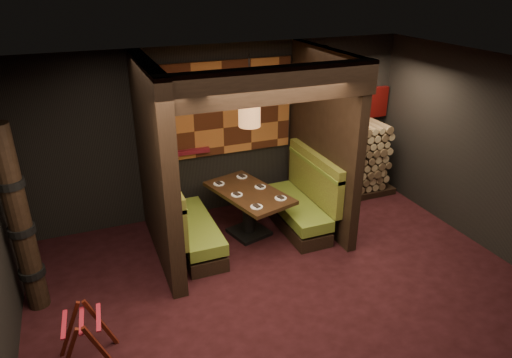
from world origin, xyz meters
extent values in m
cube|color=black|center=(0.00, 0.00, -0.01)|extent=(6.50, 5.50, 0.02)
cube|color=black|center=(0.00, 0.00, 2.86)|extent=(6.50, 5.50, 0.02)
cube|color=black|center=(0.00, 2.76, 1.43)|extent=(6.50, 0.02, 2.85)
cube|color=black|center=(3.26, 0.00, 1.43)|extent=(0.02, 5.50, 2.85)
cube|color=black|center=(-1.35, 1.65, 1.43)|extent=(0.20, 2.20, 2.85)
cube|color=black|center=(1.30, 1.70, 1.43)|extent=(0.15, 2.10, 2.85)
cube|color=black|center=(-0.02, 0.70, 2.63)|extent=(2.85, 0.18, 0.44)
cube|color=#9E5826|center=(-0.02, 2.71, 1.82)|extent=(2.40, 0.06, 1.55)
cube|color=#9E5826|center=(-1.23, 1.82, 1.85)|extent=(0.04, 1.85, 1.45)
cube|color=#5D111A|center=(-0.60, 2.65, 1.18)|extent=(0.60, 0.12, 0.07)
cube|color=black|center=(-0.85, 1.65, 0.11)|extent=(0.55, 1.60, 0.22)
cube|color=olive|center=(-0.85, 1.65, 0.36)|extent=(0.55, 1.60, 0.18)
cube|color=brown|center=(-1.19, 1.65, 0.75)|extent=(0.12, 1.60, 0.78)
cube|color=olive|center=(-1.19, 1.65, 1.10)|extent=(0.15, 1.60, 0.06)
cube|color=black|center=(0.82, 1.65, 0.11)|extent=(0.55, 1.60, 0.22)
cube|color=olive|center=(0.82, 1.65, 0.36)|extent=(0.55, 1.60, 0.18)
cube|color=brown|center=(1.16, 1.65, 0.75)|extent=(0.12, 1.60, 0.78)
cube|color=olive|center=(1.16, 1.65, 1.10)|extent=(0.15, 1.60, 0.06)
cube|color=black|center=(0.04, 1.71, 0.03)|extent=(0.68, 0.68, 0.06)
cylinder|color=black|center=(0.04, 1.71, 0.35)|extent=(0.20, 0.20, 0.70)
cube|color=#331E0F|center=(0.04, 1.71, 0.73)|extent=(1.14, 1.60, 0.06)
cylinder|color=white|center=(-0.04, 1.17, 0.77)|extent=(0.18, 0.18, 0.01)
cube|color=black|center=(-0.04, 1.17, 0.79)|extent=(0.10, 0.12, 0.02)
cylinder|color=white|center=(0.40, 1.30, 0.77)|extent=(0.18, 0.18, 0.01)
cube|color=black|center=(0.40, 1.30, 0.79)|extent=(0.10, 0.12, 0.02)
cylinder|color=white|center=(-0.17, 1.65, 0.77)|extent=(0.18, 0.18, 0.01)
cube|color=black|center=(-0.17, 1.65, 0.79)|extent=(0.10, 0.12, 0.02)
cylinder|color=white|center=(0.26, 1.77, 0.77)|extent=(0.18, 0.18, 0.01)
cube|color=black|center=(0.26, 1.77, 0.79)|extent=(0.10, 0.12, 0.02)
cylinder|color=white|center=(-0.31, 2.13, 0.77)|extent=(0.18, 0.18, 0.01)
cube|color=black|center=(-0.31, 2.13, 0.79)|extent=(0.10, 0.12, 0.02)
cylinder|color=white|center=(0.13, 2.25, 0.77)|extent=(0.18, 0.18, 0.01)
cube|color=black|center=(0.13, 2.25, 0.79)|extent=(0.10, 0.12, 0.02)
cylinder|color=#A16739|center=(0.04, 1.66, 2.05)|extent=(0.32, 0.32, 0.45)
sphere|color=#FFC672|center=(0.04, 1.66, 2.05)|extent=(0.18, 0.18, 0.18)
cylinder|color=black|center=(0.04, 1.66, 2.56)|extent=(0.02, 0.02, 0.57)
cube|color=#431209|center=(-2.37, -0.36, 0.31)|extent=(0.32, 0.06, 0.71)
cube|color=#431209|center=(-2.68, 0.08, 0.31)|extent=(0.32, 0.06, 0.71)
cube|color=#431209|center=(-2.34, 0.06, 0.31)|extent=(0.32, 0.06, 0.71)
cube|color=maroon|center=(-2.69, -0.13, 0.58)|extent=(0.07, 0.44, 0.01)
cube|color=maroon|center=(-2.52, -0.14, 0.58)|extent=(0.07, 0.44, 0.01)
cube|color=maroon|center=(-2.36, -0.15, 0.58)|extent=(0.07, 0.44, 0.01)
cylinder|color=black|center=(-3.05, 1.10, 1.20)|extent=(0.26, 0.26, 2.40)
cylinder|color=black|center=(-3.05, 1.10, 0.50)|extent=(0.31, 0.31, 0.09)
cylinder|color=black|center=(-3.05, 1.10, 1.10)|extent=(0.31, 0.31, 0.09)
cylinder|color=black|center=(-3.05, 1.10, 1.70)|extent=(0.31, 0.31, 0.09)
cube|color=black|center=(2.29, 2.35, 0.06)|extent=(1.73, 0.70, 0.12)
cube|color=brown|center=(2.29, 2.35, 0.74)|extent=(1.73, 0.70, 1.24)
cube|color=#680C0A|center=(2.29, 2.68, 1.64)|extent=(1.83, 0.10, 0.56)
cube|color=black|center=(1.39, 1.96, 1.43)|extent=(0.08, 0.08, 2.85)
camera|label=1|loc=(-2.22, -4.22, 3.86)|focal=32.00mm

